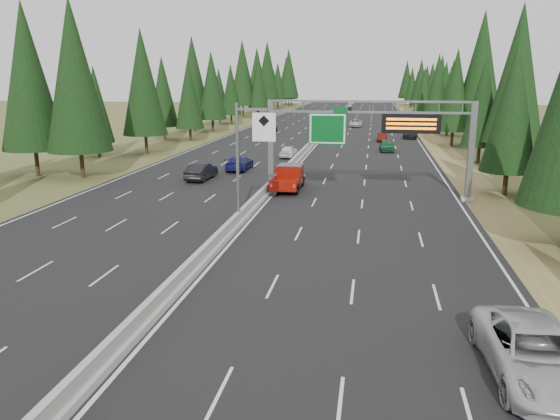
% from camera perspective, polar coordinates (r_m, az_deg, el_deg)
% --- Properties ---
extents(road, '(32.00, 260.00, 0.08)m').
position_cam_1_polar(road, '(90.15, 4.19, 7.57)').
color(road, black).
rests_on(road, ground).
extents(shoulder_right, '(3.60, 260.00, 0.06)m').
position_cam_1_polar(shoulder_right, '(90.19, 15.60, 7.10)').
color(shoulder_right, olive).
rests_on(shoulder_right, ground).
extents(shoulder_left, '(3.60, 260.00, 0.06)m').
position_cam_1_polar(shoulder_left, '(93.55, -6.82, 7.73)').
color(shoulder_left, '#4F5628').
rests_on(shoulder_left, ground).
extents(median_barrier, '(0.70, 260.00, 0.85)m').
position_cam_1_polar(median_barrier, '(90.11, 4.19, 7.81)').
color(median_barrier, gray).
rests_on(median_barrier, road).
extents(sign_gantry, '(16.75, 0.98, 7.80)m').
position_cam_1_polar(sign_gantry, '(44.31, 10.09, 7.83)').
color(sign_gantry, slate).
rests_on(sign_gantry, road).
extents(hov_sign_pole, '(2.80, 0.50, 8.00)m').
position_cam_1_polar(hov_sign_pole, '(35.47, -3.57, 5.69)').
color(hov_sign_pole, slate).
rests_on(hov_sign_pole, road).
extents(tree_row_right, '(11.67, 240.23, 18.60)m').
position_cam_1_polar(tree_row_right, '(74.87, 20.77, 12.13)').
color(tree_row_right, black).
rests_on(tree_row_right, ground).
extents(tree_row_left, '(12.17, 239.67, 18.85)m').
position_cam_1_polar(tree_row_left, '(83.24, -12.11, 13.26)').
color(tree_row_left, black).
rests_on(tree_row_left, ground).
extents(silver_minivan, '(3.33, 6.57, 1.78)m').
position_cam_1_polar(silver_minivan, '(20.04, 25.10, -13.40)').
color(silver_minivan, '#BBBAC0').
rests_on(silver_minivan, road).
extents(red_pickup, '(2.25, 6.29, 2.05)m').
position_cam_1_polar(red_pickup, '(48.03, 0.99, 3.60)').
color(red_pickup, black).
rests_on(red_pickup, road).
extents(car_ahead_green, '(2.03, 4.55, 1.52)m').
position_cam_1_polar(car_ahead_green, '(74.02, 11.09, 6.63)').
color(car_ahead_green, '#155E35').
rests_on(car_ahead_green, road).
extents(car_ahead_dkred, '(1.61, 4.09, 1.33)m').
position_cam_1_polar(car_ahead_dkred, '(85.58, 10.64, 7.52)').
color(car_ahead_dkred, '#55110C').
rests_on(car_ahead_dkred, road).
extents(car_ahead_dkgrey, '(2.79, 5.74, 1.61)m').
position_cam_1_polar(car_ahead_dkgrey, '(91.02, 13.48, 7.83)').
color(car_ahead_dkgrey, black).
rests_on(car_ahead_dkgrey, road).
extents(car_ahead_white, '(2.44, 5.10, 1.40)m').
position_cam_1_polar(car_ahead_white, '(110.04, 7.92, 8.98)').
color(car_ahead_white, silver).
rests_on(car_ahead_white, road).
extents(car_ahead_far, '(1.85, 4.35, 1.47)m').
position_cam_1_polar(car_ahead_far, '(158.38, 7.24, 10.43)').
color(car_ahead_far, black).
rests_on(car_ahead_far, road).
extents(car_onc_near, '(1.95, 4.98, 1.61)m').
position_cam_1_polar(car_onc_near, '(52.80, -8.22, 4.02)').
color(car_onc_near, black).
rests_on(car_onc_near, road).
extents(car_onc_blue, '(2.21, 5.36, 1.55)m').
position_cam_1_polar(car_onc_blue, '(57.99, -4.28, 4.96)').
color(car_onc_blue, navy).
rests_on(car_onc_blue, road).
extents(car_onc_white, '(1.92, 4.35, 1.46)m').
position_cam_1_polar(car_onc_white, '(67.05, 0.92, 6.14)').
color(car_onc_white, white).
rests_on(car_onc_white, road).
extents(car_onc_far, '(2.60, 5.34, 1.46)m').
position_cam_1_polar(car_onc_far, '(97.67, -1.14, 8.54)').
color(car_onc_far, black).
rests_on(car_onc_far, road).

